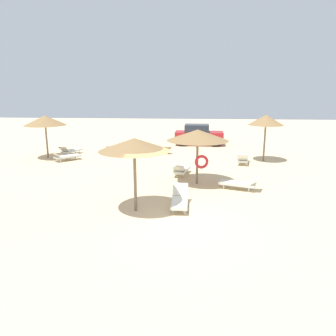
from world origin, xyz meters
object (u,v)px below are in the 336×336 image
at_px(lounger_6, 181,170).
at_px(bench_1, 116,149).
at_px(parasol_1, 198,136).
at_px(lounger_2, 180,200).
at_px(parasol_4, 266,120).
at_px(parked_car, 199,135).
at_px(lounger_5, 71,151).
at_px(lounger_4, 243,159).
at_px(bench_0, 161,149).
at_px(parasol_2, 134,145).
at_px(lounger_0, 66,156).
at_px(parasol_0, 45,121).
at_px(lounger_1, 240,183).

height_order(lounger_6, bench_1, lounger_6).
bearing_deg(parasol_1, lounger_2, -101.68).
relative_size(parasol_4, lounger_6, 1.54).
xyz_separation_m(lounger_2, parked_car, (0.98, 15.19, 0.50)).
height_order(lounger_5, parked_car, parked_car).
bearing_deg(lounger_4, bench_0, 151.31).
height_order(parasol_2, lounger_2, parasol_2).
distance_m(lounger_5, bench_0, 6.50).
height_order(parasol_2, lounger_6, parasol_2).
height_order(parasol_4, lounger_0, parasol_4).
bearing_deg(parked_car, lounger_6, -96.19).
relative_size(lounger_5, parked_car, 0.49).
distance_m(parasol_0, lounger_1, 14.00).
height_order(parasol_2, lounger_0, parasol_2).
height_order(lounger_2, lounger_5, lounger_2).
height_order(lounger_4, bench_1, lounger_4).
bearing_deg(lounger_2, bench_0, 99.30).
bearing_deg(lounger_4, parasol_0, 176.03).
bearing_deg(lounger_0, parasol_0, 152.12).
bearing_deg(parasol_0, lounger_0, -27.88).
relative_size(lounger_0, lounger_2, 0.98).
bearing_deg(parasol_4, lounger_4, -144.76).
bearing_deg(lounger_4, parasol_2, -122.08).
distance_m(lounger_6, bench_0, 6.32).
height_order(lounger_6, parked_car, parked_car).
height_order(parasol_0, lounger_4, parasol_0).
distance_m(parasol_4, bench_1, 10.71).
height_order(parasol_1, lounger_2, parasol_1).
xyz_separation_m(parasol_0, lounger_4, (13.16, -0.91, -2.24)).
relative_size(lounger_4, parked_car, 0.48).
bearing_deg(bench_1, parasol_4, -10.25).
bearing_deg(lounger_4, lounger_0, 179.58).
bearing_deg(parasol_1, bench_1, 127.89).
bearing_deg(lounger_4, parked_car, 111.10).
xyz_separation_m(parasol_0, lounger_5, (1.20, 1.13, -2.25)).
height_order(parasol_0, parasol_4, parasol_4).
relative_size(lounger_0, lounger_6, 0.92).
height_order(lounger_0, parked_car, parked_car).
relative_size(parasol_4, lounger_1, 1.52).
xyz_separation_m(lounger_2, lounger_4, (3.71, 8.13, 0.00)).
bearing_deg(lounger_6, parasol_0, 156.96).
bearing_deg(parasol_0, bench_0, 15.50).
relative_size(parasol_2, parked_car, 0.72).
relative_size(lounger_2, bench_1, 1.21).
distance_m(parasol_0, bench_1, 5.27).
relative_size(bench_1, parked_car, 0.38).
bearing_deg(parked_car, bench_0, -124.90).
xyz_separation_m(parasol_1, bench_0, (-2.56, 7.63, -2.09)).
distance_m(lounger_2, lounger_4, 8.94).
height_order(parasol_2, parked_car, parasol_2).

